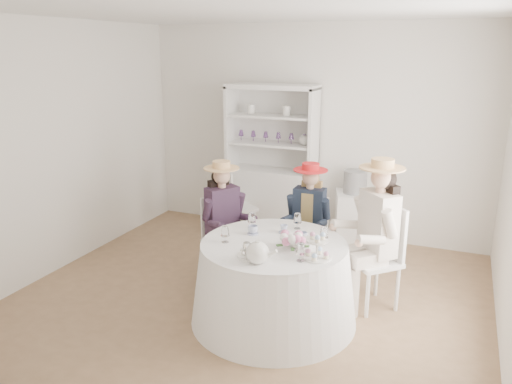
% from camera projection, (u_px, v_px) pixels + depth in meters
% --- Properties ---
extents(ground, '(4.50, 4.50, 0.00)m').
position_uv_depth(ground, '(252.00, 294.00, 5.02)').
color(ground, brown).
rests_on(ground, ground).
extents(ceiling, '(4.50, 4.50, 0.00)m').
position_uv_depth(ceiling, '(252.00, 10.00, 4.27)').
color(ceiling, white).
rests_on(ceiling, wall_back).
extents(wall_back, '(4.50, 0.00, 4.50)m').
position_uv_depth(wall_back, '(313.00, 132.00, 6.42)').
color(wall_back, silver).
rests_on(wall_back, ground).
extents(wall_front, '(4.50, 0.00, 4.50)m').
position_uv_depth(wall_front, '(116.00, 235.00, 2.88)').
color(wall_front, silver).
rests_on(wall_front, ground).
extents(wall_left, '(0.00, 4.50, 4.50)m').
position_uv_depth(wall_left, '(64.00, 146.00, 5.48)').
color(wall_left, silver).
rests_on(wall_left, ground).
extents(tea_table, '(1.50, 1.50, 0.74)m').
position_uv_depth(tea_table, '(274.00, 282.00, 4.48)').
color(tea_table, white).
rests_on(tea_table, ground).
extents(hutch, '(1.21, 0.58, 1.96)m').
position_uv_depth(hutch, '(272.00, 182.00, 6.57)').
color(hutch, silver).
rests_on(hutch, ground).
extents(side_table, '(0.54, 0.54, 0.67)m').
position_uv_depth(side_table, '(353.00, 218.00, 6.25)').
color(side_table, silver).
rests_on(side_table, ground).
extents(hatbox, '(0.33, 0.33, 0.28)m').
position_uv_depth(hatbox, '(355.00, 182.00, 6.12)').
color(hatbox, black).
rests_on(hatbox, side_table).
extents(guest_left, '(0.55, 0.52, 1.29)m').
position_uv_depth(guest_left, '(223.00, 214.00, 5.18)').
color(guest_left, silver).
rests_on(guest_left, ground).
extents(guest_mid, '(0.45, 0.47, 1.25)m').
position_uv_depth(guest_mid, '(309.00, 214.00, 5.24)').
color(guest_mid, silver).
rests_on(guest_mid, ground).
extents(guest_right, '(0.61, 0.61, 1.45)m').
position_uv_depth(guest_right, '(376.00, 226.00, 4.58)').
color(guest_right, silver).
rests_on(guest_right, ground).
extents(spare_chair, '(0.54, 0.54, 0.94)m').
position_uv_depth(spare_chair, '(233.00, 204.00, 6.28)').
color(spare_chair, silver).
rests_on(spare_chair, ground).
extents(teacup_a, '(0.11, 0.11, 0.07)m').
position_uv_depth(teacup_a, '(253.00, 230.00, 4.57)').
color(teacup_a, white).
rests_on(teacup_a, tea_table).
extents(teacup_b, '(0.09, 0.09, 0.07)m').
position_uv_depth(teacup_b, '(284.00, 229.00, 4.60)').
color(teacup_b, white).
rests_on(teacup_b, tea_table).
extents(teacup_c, '(0.09, 0.09, 0.06)m').
position_uv_depth(teacup_c, '(303.00, 237.00, 4.43)').
color(teacup_c, white).
rests_on(teacup_c, tea_table).
extents(flower_bowl, '(0.28, 0.28, 0.05)m').
position_uv_depth(flower_bowl, '(300.00, 244.00, 4.28)').
color(flower_bowl, white).
rests_on(flower_bowl, tea_table).
extents(flower_arrangement, '(0.20, 0.20, 0.07)m').
position_uv_depth(flower_arrangement, '(293.00, 239.00, 4.20)').
color(flower_arrangement, '#D56A98').
rests_on(flower_arrangement, tea_table).
extents(table_teapot, '(0.26, 0.19, 0.20)m').
position_uv_depth(table_teapot, '(258.00, 253.00, 3.95)').
color(table_teapot, white).
rests_on(table_teapot, tea_table).
extents(sandwich_plate, '(0.25, 0.25, 0.06)m').
position_uv_depth(sandwich_plate, '(252.00, 254.00, 4.10)').
color(sandwich_plate, white).
rests_on(sandwich_plate, tea_table).
extents(cupcake_stand, '(0.23, 0.23, 0.21)m').
position_uv_depth(cupcake_stand, '(317.00, 249.00, 4.03)').
color(cupcake_stand, white).
rests_on(cupcake_stand, tea_table).
extents(stemware_set, '(0.89, 0.93, 0.15)m').
position_uv_depth(stemware_set, '(274.00, 235.00, 4.35)').
color(stemware_set, white).
rests_on(stemware_set, tea_table).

